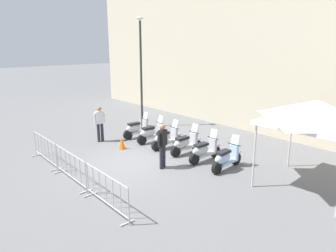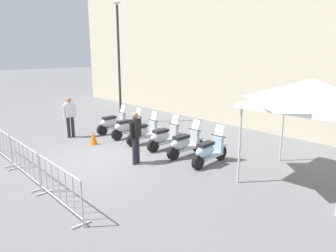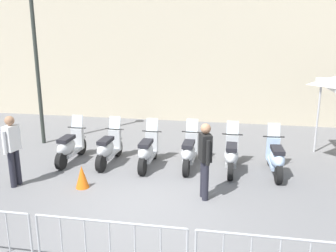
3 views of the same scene
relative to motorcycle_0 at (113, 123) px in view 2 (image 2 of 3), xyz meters
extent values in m
plane|color=slate|center=(2.69, -2.32, -0.45)|extent=(120.00, 120.00, 0.00)
cylinder|color=black|center=(0.05, 0.70, -0.21)|extent=(0.18, 0.49, 0.48)
cylinder|color=black|center=(-0.04, -0.54, -0.21)|extent=(0.18, 0.49, 0.48)
cube|color=#B7BABC|center=(0.01, 0.08, -0.17)|extent=(0.35, 0.89, 0.10)
ellipsoid|color=#B7BABC|center=(-0.02, -0.20, 0.07)|extent=(0.42, 0.87, 0.40)
cube|color=black|center=(-0.01, -0.17, 0.29)|extent=(0.33, 0.62, 0.10)
cube|color=#B7BABC|center=(0.04, 0.51, 0.10)|extent=(0.35, 0.17, 0.60)
cylinder|color=black|center=(0.04, 0.51, 0.43)|extent=(0.56, 0.08, 0.04)
cube|color=silver|center=(0.04, 0.56, 0.61)|extent=(0.33, 0.16, 0.35)
cube|color=#B7BABC|center=(0.05, 0.70, 0.06)|extent=(0.22, 0.33, 0.06)
cylinder|color=black|center=(1.18, 0.69, -0.21)|extent=(0.19, 0.49, 0.48)
cylinder|color=black|center=(1.06, -0.55, -0.21)|extent=(0.19, 0.49, 0.48)
cube|color=#B7BABC|center=(1.12, 0.07, -0.17)|extent=(0.36, 0.89, 0.10)
ellipsoid|color=#B7BABC|center=(1.10, -0.21, 0.07)|extent=(0.44, 0.87, 0.40)
cube|color=black|center=(1.10, -0.18, 0.29)|extent=(0.34, 0.62, 0.10)
cube|color=#B7BABC|center=(1.17, 0.50, 0.10)|extent=(0.35, 0.17, 0.60)
cylinder|color=black|center=(1.17, 0.50, 0.43)|extent=(0.56, 0.09, 0.04)
cube|color=silver|center=(1.17, 0.55, 0.61)|extent=(0.33, 0.17, 0.35)
cube|color=#B7BABC|center=(1.18, 0.69, 0.06)|extent=(0.23, 0.34, 0.06)
cylinder|color=black|center=(2.28, 0.59, -0.21)|extent=(0.17, 0.49, 0.48)
cylinder|color=black|center=(2.20, -0.64, -0.21)|extent=(0.17, 0.49, 0.48)
cube|color=#B7BABC|center=(2.24, -0.02, -0.17)|extent=(0.34, 0.88, 0.10)
ellipsoid|color=#B7BABC|center=(2.22, -0.30, 0.07)|extent=(0.41, 0.86, 0.40)
cube|color=black|center=(2.22, -0.27, 0.29)|extent=(0.32, 0.62, 0.10)
cube|color=#B7BABC|center=(2.27, 0.41, 0.10)|extent=(0.35, 0.16, 0.60)
cylinder|color=black|center=(2.27, 0.41, 0.43)|extent=(0.56, 0.07, 0.04)
cube|color=silver|center=(2.27, 0.46, 0.61)|extent=(0.33, 0.16, 0.35)
cube|color=#B7BABC|center=(2.28, 0.59, 0.06)|extent=(0.22, 0.33, 0.06)
cylinder|color=black|center=(3.39, 0.67, -0.21)|extent=(0.17, 0.49, 0.48)
cylinder|color=black|center=(3.32, -0.57, -0.21)|extent=(0.17, 0.49, 0.48)
cube|color=#B7BABC|center=(3.36, 0.05, -0.17)|extent=(0.33, 0.88, 0.10)
ellipsoid|color=#B7BABC|center=(3.34, -0.23, 0.07)|extent=(0.41, 0.86, 0.40)
cube|color=black|center=(3.34, -0.20, 0.29)|extent=(0.31, 0.62, 0.10)
cube|color=#B7BABC|center=(3.38, 0.48, 0.10)|extent=(0.35, 0.16, 0.60)
cylinder|color=black|center=(3.38, 0.48, 0.43)|extent=(0.56, 0.07, 0.04)
cube|color=silver|center=(3.39, 0.53, 0.61)|extent=(0.33, 0.16, 0.35)
cube|color=#B7BABC|center=(3.39, 0.67, 0.06)|extent=(0.22, 0.33, 0.06)
cylinder|color=black|center=(4.50, 0.58, -0.21)|extent=(0.17, 0.49, 0.48)
cylinder|color=black|center=(4.44, -0.66, -0.21)|extent=(0.17, 0.49, 0.48)
cube|color=#B7BABC|center=(4.47, -0.04, -0.17)|extent=(0.33, 0.88, 0.10)
ellipsoid|color=#B7BABC|center=(4.46, -0.32, 0.07)|extent=(0.40, 0.86, 0.40)
cube|color=black|center=(4.46, -0.29, 0.29)|extent=(0.31, 0.61, 0.10)
cube|color=#B7BABC|center=(4.49, 0.39, 0.10)|extent=(0.35, 0.16, 0.60)
cylinder|color=black|center=(4.49, 0.39, 0.43)|extent=(0.56, 0.07, 0.04)
cube|color=silver|center=(4.50, 0.44, 0.61)|extent=(0.33, 0.16, 0.35)
cube|color=#B7BABC|center=(4.50, 0.58, 0.06)|extent=(0.22, 0.33, 0.06)
cylinder|color=black|center=(5.58, 0.50, -0.21)|extent=(0.15, 0.48, 0.48)
cylinder|color=black|center=(5.59, -0.74, -0.21)|extent=(0.15, 0.48, 0.48)
cube|color=#A8C1E0|center=(5.59, -0.12, -0.17)|extent=(0.29, 0.87, 0.10)
ellipsoid|color=#A8C1E0|center=(5.59, -0.40, 0.07)|extent=(0.37, 0.85, 0.40)
cube|color=black|center=(5.59, -0.37, 0.29)|extent=(0.29, 0.60, 0.10)
cube|color=#A8C1E0|center=(5.58, 0.31, 0.10)|extent=(0.34, 0.15, 0.60)
cylinder|color=black|center=(5.58, 0.31, 0.43)|extent=(0.56, 0.04, 0.04)
cube|color=silver|center=(5.58, 0.36, 0.61)|extent=(0.32, 0.14, 0.35)
cube|color=#A8C1E0|center=(5.58, 0.50, 0.06)|extent=(0.20, 0.32, 0.06)
cube|color=#B2B5B7|center=(1.23, -4.80, -0.43)|extent=(0.06, 0.44, 0.04)
cylinder|color=#B2B5B7|center=(1.32, -4.81, 0.07)|extent=(0.04, 0.04, 1.05)
cylinder|color=#B2B5B7|center=(0.20, -4.75, -0.27)|extent=(2.25, 0.14, 0.04)
cylinder|color=#B2B5B7|center=(0.20, -4.75, 0.16)|extent=(0.02, 0.02, 0.87)
cylinder|color=#B2B5B7|center=(0.57, -4.77, 0.16)|extent=(0.02, 0.02, 0.87)
cylinder|color=#B2B5B7|center=(0.95, -4.79, 0.16)|extent=(0.02, 0.02, 0.87)
cube|color=#B2B5B7|center=(1.53, -4.82, -0.43)|extent=(0.06, 0.44, 0.04)
cube|color=#B2B5B7|center=(3.60, -4.92, -0.43)|extent=(0.06, 0.44, 0.04)
cylinder|color=#B2B5B7|center=(1.44, -4.81, 0.07)|extent=(0.04, 0.04, 1.05)
cylinder|color=#B2B5B7|center=(3.68, -4.92, 0.07)|extent=(0.04, 0.04, 1.05)
cylinder|color=#B2B5B7|center=(2.56, -4.87, 0.60)|extent=(2.25, 0.14, 0.04)
cylinder|color=#B2B5B7|center=(2.56, -4.87, -0.27)|extent=(2.25, 0.14, 0.04)
cylinder|color=#B2B5B7|center=(1.81, -4.83, 0.16)|extent=(0.02, 0.02, 0.87)
cylinder|color=#B2B5B7|center=(2.19, -4.85, 0.16)|extent=(0.02, 0.02, 0.87)
cylinder|color=#B2B5B7|center=(2.56, -4.87, 0.16)|extent=(0.02, 0.02, 0.87)
cylinder|color=#B2B5B7|center=(2.94, -4.88, 0.16)|extent=(0.02, 0.02, 0.87)
cylinder|color=#B2B5B7|center=(3.31, -4.90, 0.16)|extent=(0.02, 0.02, 0.87)
cube|color=#B2B5B7|center=(3.89, -4.93, -0.43)|extent=(0.06, 0.44, 0.04)
cube|color=#B2B5B7|center=(5.96, -5.03, -0.43)|extent=(0.06, 0.44, 0.04)
cylinder|color=#B2B5B7|center=(3.80, -4.93, 0.07)|extent=(0.04, 0.04, 1.05)
cylinder|color=#B2B5B7|center=(6.05, -5.03, 0.07)|extent=(0.04, 0.04, 1.05)
cylinder|color=#B2B5B7|center=(4.93, -4.98, 0.60)|extent=(2.25, 0.14, 0.04)
cylinder|color=#B2B5B7|center=(4.93, -4.98, -0.27)|extent=(2.25, 0.14, 0.04)
cylinder|color=#B2B5B7|center=(4.18, -4.94, 0.16)|extent=(0.02, 0.02, 0.87)
cylinder|color=#B2B5B7|center=(4.55, -4.96, 0.16)|extent=(0.02, 0.02, 0.87)
cylinder|color=#B2B5B7|center=(4.93, -4.98, 0.16)|extent=(0.02, 0.02, 0.87)
cylinder|color=#B2B5B7|center=(5.30, -5.00, 0.16)|extent=(0.02, 0.02, 0.87)
cylinder|color=#B2B5B7|center=(5.67, -5.02, 0.16)|extent=(0.02, 0.02, 0.87)
cylinder|color=#2D332D|center=(-1.56, 1.61, 2.44)|extent=(0.12, 0.12, 5.79)
ellipsoid|color=silver|center=(-1.56, 1.61, 5.45)|extent=(0.36, 0.36, 0.20)
cylinder|color=#23232D|center=(3.85, -1.87, 0.00)|extent=(0.14, 0.14, 0.90)
cylinder|color=#23232D|center=(3.80, -1.70, 0.00)|extent=(0.14, 0.14, 0.90)
cube|color=black|center=(3.82, -1.79, 0.75)|extent=(0.32, 0.41, 0.60)
sphere|color=#9E7051|center=(3.82, -1.79, 1.17)|extent=(0.22, 0.22, 0.22)
cylinder|color=black|center=(3.89, -2.01, 0.70)|extent=(0.09, 0.09, 0.55)
cylinder|color=black|center=(3.75, -1.57, 0.70)|extent=(0.09, 0.09, 0.55)
cylinder|color=#23232D|center=(-0.68, -1.60, 0.00)|extent=(0.14, 0.14, 0.90)
cylinder|color=#23232D|center=(-0.72, -1.77, 0.00)|extent=(0.14, 0.14, 0.90)
cube|color=silver|center=(-0.70, -1.68, 0.75)|extent=(0.30, 0.40, 0.60)
sphere|color=#9E7051|center=(-0.70, -1.68, 1.17)|extent=(0.22, 0.22, 0.22)
cylinder|color=silver|center=(-0.64, -1.46, 0.70)|extent=(0.09, 0.09, 0.55)
cylinder|color=silver|center=(-0.75, -1.91, 0.70)|extent=(0.09, 0.09, 0.55)
cylinder|color=silver|center=(7.05, -0.76, 0.62)|extent=(0.06, 0.06, 2.15)
cylinder|color=silver|center=(7.05, 1.82, 0.62)|extent=(0.06, 0.06, 2.15)
cube|color=white|center=(8.34, 0.53, 1.75)|extent=(2.86, 2.86, 0.12)
pyramid|color=white|center=(8.34, 0.53, 2.13)|extent=(2.86, 2.86, 0.65)
cone|color=orange|center=(0.92, -1.59, -0.18)|extent=(0.32, 0.32, 0.55)
camera|label=1|loc=(11.83, -9.19, 4.08)|focal=32.82mm
camera|label=2|loc=(11.45, -7.94, 3.13)|focal=33.41mm
camera|label=3|loc=(4.01, -9.45, 3.29)|focal=39.77mm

